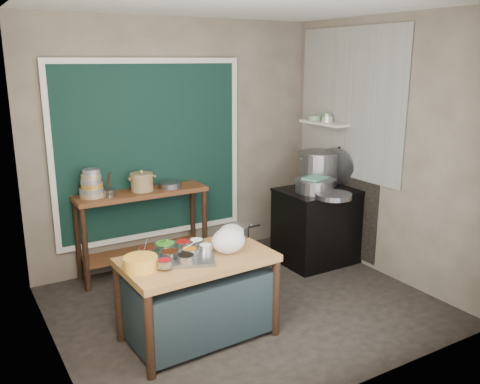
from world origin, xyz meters
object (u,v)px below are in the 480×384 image
back_counter (143,232)px  condiment_tray (176,257)px  ceramic_crock (142,183)px  prep_table (198,298)px  yellow_basin (141,263)px  stove_block (318,227)px  saucepan (238,231)px  steamer (315,185)px  utensil_cup (109,193)px  stock_pot (318,168)px

back_counter → condiment_tray: (-0.27, -1.52, 0.29)m
condiment_tray → ceramic_crock: size_ratio=2.39×
prep_table → yellow_basin: size_ratio=4.62×
condiment_tray → ceramic_crock: (0.28, 1.53, 0.27)m
stove_block → saucepan: 1.62m
steamer → back_counter: bearing=156.1°
utensil_cup → ceramic_crock: (0.38, 0.06, 0.05)m
yellow_basin → saucepan: 1.07m
saucepan → stock_pot: 1.81m
yellow_basin → utensil_cup: utensil_cup is taller
yellow_basin → steamer: size_ratio=0.57×
back_counter → condiment_tray: 1.57m
stove_block → steamer: bearing=-155.7°
saucepan → prep_table: bearing=-156.1°
back_counter → yellow_basin: (-0.60, -1.59, 0.33)m
saucepan → stock_pot: size_ratio=0.42×
utensil_cup → steamer: 2.26m
yellow_basin → saucepan: bearing=14.1°
stove_block → condiment_tray: size_ratio=1.43×
stove_block → ceramic_crock: bearing=158.7°
yellow_basin → prep_table: bearing=1.2°
back_counter → stove_block: back_counter is taller
prep_table → stock_pot: stock_pot is taller
stove_block → condiment_tray: stove_block is taller
back_counter → ceramic_crock: 0.56m
prep_table → back_counter: 1.59m
back_counter → condiment_tray: back_counter is taller
prep_table → ceramic_crock: ceramic_crock is taller
utensil_cup → ceramic_crock: bearing=8.3°
condiment_tray → stock_pot: size_ratio=1.24×
steamer → condiment_tray: bearing=-160.2°
utensil_cup → stock_pot: stock_pot is taller
back_counter → ceramic_crock: (0.01, 0.01, 0.56)m
stove_block → saucepan: size_ratio=4.20×
stove_block → yellow_basin: yellow_basin is taller
condiment_tray → steamer: (2.05, 0.74, 0.19)m
prep_table → saucepan: 0.74m
condiment_tray → steamer: bearing=19.8°
condiment_tray → ceramic_crock: ceramic_crock is taller
ceramic_crock → steamer: size_ratio=0.56×
yellow_basin → stock_pot: 2.86m
stock_pot → prep_table: bearing=-153.5°
stove_block → stock_pot: stock_pot is taller
stock_pot → utensil_cup: bearing=169.1°
back_counter → stove_block: 2.04m
condiment_tray → steamer: steamer is taller
condiment_tray → ceramic_crock: bearing=79.5°
prep_table → steamer: steamer is taller
yellow_basin → ceramic_crock: size_ratio=1.03×
stove_block → steamer: (-0.13, -0.06, 0.53)m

